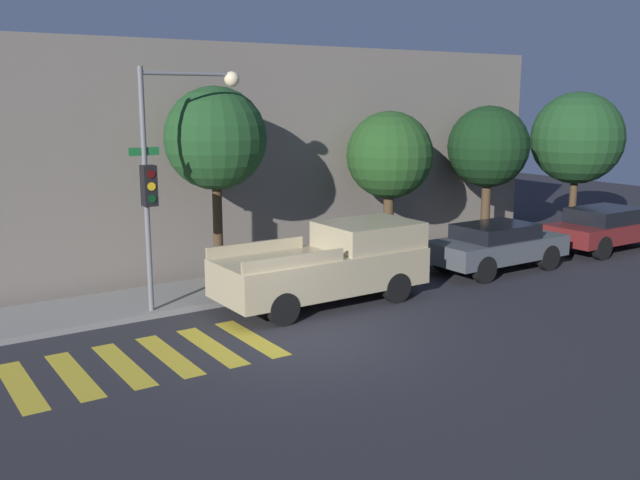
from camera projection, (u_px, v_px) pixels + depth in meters
ground_plane at (305, 342)px, 14.73m from camera, size 60.00×60.00×0.00m
sidewalk at (213, 291)px, 18.30m from camera, size 26.00×2.38×0.14m
building_row at (145, 156)px, 21.43m from camera, size 26.00×6.00×6.43m
crosswalk at (146, 360)px, 13.70m from camera, size 5.01×2.60×0.00m
traffic_light_pole at (168, 159)px, 15.97m from camera, size 2.73×0.56×5.63m
pickup_truck at (331, 264)px, 17.39m from camera, size 5.21×2.05×1.90m
sedan_near_corner at (497, 245)px, 20.58m from camera, size 4.26×1.80×1.39m
sedan_middle at (605, 227)px, 23.36m from camera, size 4.26×1.87×1.42m
tree_near_corner at (215, 139)px, 17.91m from camera, size 2.60×2.60×5.25m
tree_midblock at (390, 156)px, 21.10m from camera, size 2.59×2.59×4.58m
tree_far_end at (488, 147)px, 23.34m from camera, size 2.66×2.66×4.71m
tree_behind_truck at (577, 138)px, 25.78m from camera, size 3.32×3.32×5.17m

